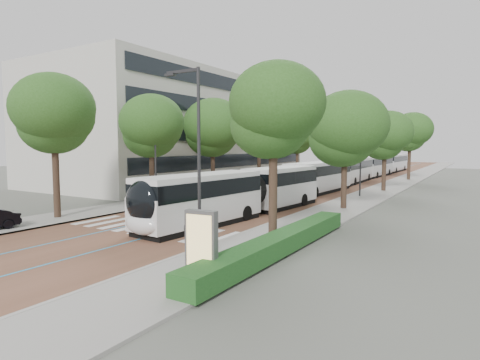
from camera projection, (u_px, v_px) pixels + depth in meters
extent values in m
plane|color=#51544C|center=(137.00, 231.00, 23.07)|extent=(160.00, 160.00, 0.00)
cube|color=brown|center=(346.00, 180.00, 56.99)|extent=(11.00, 140.00, 0.02)
cube|color=gray|center=(297.00, 177.00, 60.91)|extent=(4.00, 140.00, 0.12)
cube|color=gray|center=(402.00, 182.00, 53.07)|extent=(4.00, 140.00, 0.12)
cube|color=gray|center=(309.00, 178.00, 59.91)|extent=(0.20, 140.00, 0.14)
cube|color=gray|center=(387.00, 181.00, 54.06)|extent=(0.20, 140.00, 0.14)
cube|color=silver|center=(97.00, 220.00, 26.42)|extent=(0.55, 3.60, 0.01)
cube|color=silver|center=(109.00, 222.00, 25.77)|extent=(0.55, 3.60, 0.01)
cube|color=silver|center=(123.00, 224.00, 25.12)|extent=(0.55, 3.60, 0.01)
cube|color=silver|center=(137.00, 226.00, 24.46)|extent=(0.55, 3.60, 0.01)
cube|color=silver|center=(152.00, 228.00, 23.81)|extent=(0.55, 3.60, 0.01)
cube|color=silver|center=(168.00, 230.00, 23.16)|extent=(0.55, 3.60, 0.01)
cube|color=silver|center=(185.00, 233.00, 22.50)|extent=(0.55, 3.60, 0.01)
cube|color=silver|center=(203.00, 236.00, 21.85)|extent=(0.55, 3.60, 0.01)
cube|color=silver|center=(222.00, 238.00, 21.20)|extent=(0.55, 3.60, 0.01)
cube|color=#2587BC|center=(335.00, 179.00, 57.83)|extent=(0.12, 126.00, 0.01)
cube|color=#2587BC|center=(357.00, 180.00, 56.15)|extent=(0.12, 126.00, 0.01)
cube|color=beige|center=(185.00, 130.00, 56.40)|extent=(18.00, 40.00, 14.00)
cube|color=black|center=(239.00, 160.00, 52.02)|extent=(0.12, 38.00, 1.60)
cube|color=black|center=(239.00, 135.00, 51.74)|extent=(0.12, 38.00, 1.60)
cube|color=black|center=(239.00, 110.00, 51.46)|extent=(0.12, 38.00, 1.60)
cube|color=black|center=(239.00, 87.00, 51.20)|extent=(0.12, 38.00, 1.60)
cube|color=#174218|center=(280.00, 242.00, 18.27)|extent=(1.20, 14.00, 0.80)
cylinder|color=#2B2B2E|center=(199.00, 165.00, 16.61)|extent=(0.14, 0.14, 8.00)
cube|color=#2B2B2E|center=(183.00, 71.00, 16.69)|extent=(1.70, 0.12, 0.12)
cube|color=#2B2B2E|center=(170.00, 75.00, 17.06)|extent=(0.50, 0.20, 0.10)
cylinder|color=#2B2B2E|center=(361.00, 154.00, 37.81)|extent=(0.14, 0.14, 8.00)
cube|color=#2B2B2E|center=(353.00, 113.00, 37.89)|extent=(1.70, 0.12, 0.12)
cube|color=#2B2B2E|center=(346.00, 114.00, 38.26)|extent=(0.50, 0.20, 0.10)
cylinder|color=#2B2B2E|center=(155.00, 155.00, 32.68)|extent=(0.14, 0.14, 8.00)
cylinder|color=black|center=(56.00, 183.00, 26.78)|extent=(0.44, 0.44, 4.80)
ellipsoid|color=#254E19|center=(54.00, 117.00, 26.40)|extent=(5.32, 5.32, 4.53)
cylinder|color=black|center=(152.00, 177.00, 34.43)|extent=(0.44, 0.44, 4.48)
ellipsoid|color=#254E19|center=(151.00, 129.00, 34.07)|extent=(5.46, 5.46, 4.64)
cylinder|color=black|center=(213.00, 170.00, 42.05)|extent=(0.44, 0.44, 4.59)
ellipsoid|color=#254E19|center=(213.00, 130.00, 41.69)|extent=(6.37, 6.37, 5.41)
cylinder|color=black|center=(259.00, 165.00, 50.52)|extent=(0.44, 0.44, 4.83)
ellipsoid|color=#254E19|center=(259.00, 130.00, 50.14)|extent=(5.37, 5.37, 4.56)
cylinder|color=black|center=(297.00, 163.00, 60.72)|extent=(0.44, 0.44, 4.34)
ellipsoid|color=#254E19|center=(298.00, 137.00, 60.38)|extent=(5.55, 5.55, 4.72)
cylinder|color=black|center=(330.00, 158.00, 73.40)|extent=(0.44, 0.44, 5.23)
ellipsoid|color=#254E19|center=(331.00, 132.00, 72.99)|extent=(5.66, 5.66, 4.81)
cylinder|color=black|center=(273.00, 197.00, 20.54)|extent=(0.44, 0.44, 4.58)
ellipsoid|color=#254E19|center=(274.00, 115.00, 20.18)|extent=(4.81, 4.81, 4.09)
cylinder|color=black|center=(344.00, 182.00, 30.73)|extent=(0.44, 0.44, 4.19)
ellipsoid|color=#254E19|center=(345.00, 132.00, 30.40)|extent=(5.97, 5.97, 5.07)
cylinder|color=black|center=(384.00, 172.00, 42.61)|extent=(0.44, 0.44, 4.07)
ellipsoid|color=#254E19|center=(385.00, 138.00, 42.29)|extent=(5.19, 5.19, 4.41)
cylinder|color=black|center=(409.00, 164.00, 56.16)|extent=(0.44, 0.44, 4.64)
ellipsoid|color=#254E19|center=(410.00, 134.00, 55.79)|extent=(5.52, 5.52, 4.69)
cylinder|color=black|center=(250.00, 190.00, 28.45)|extent=(2.37, 1.09, 2.30)
cube|color=silver|center=(201.00, 206.00, 24.39)|extent=(3.28, 9.54, 1.82)
cube|color=black|center=(201.00, 187.00, 24.29)|extent=(3.31, 9.36, 0.97)
cube|color=silver|center=(201.00, 177.00, 24.23)|extent=(3.22, 9.35, 0.31)
cube|color=black|center=(201.00, 223.00, 24.48)|extent=(3.20, 9.16, 0.35)
cube|color=silver|center=(281.00, 191.00, 31.95)|extent=(3.15, 7.92, 1.82)
cube|color=black|center=(281.00, 177.00, 31.85)|extent=(3.17, 7.77, 0.97)
cube|color=silver|center=(281.00, 169.00, 31.80)|extent=(3.08, 7.77, 0.31)
cube|color=black|center=(281.00, 205.00, 32.05)|extent=(3.07, 7.61, 0.35)
ellipsoid|color=black|center=(142.00, 202.00, 20.69)|extent=(2.43, 1.30, 2.28)
ellipsoid|color=silver|center=(142.00, 224.00, 20.75)|extent=(2.43, 1.20, 1.14)
cylinder|color=black|center=(161.00, 222.00, 23.30)|extent=(0.38, 1.02, 1.00)
cylinder|color=black|center=(189.00, 226.00, 21.96)|extent=(0.38, 1.02, 1.00)
cylinder|color=black|center=(279.00, 198.00, 34.03)|extent=(0.38, 1.02, 1.00)
cylinder|color=black|center=(303.00, 200.00, 32.69)|extent=(0.38, 1.02, 1.00)
cylinder|color=black|center=(219.00, 210.00, 27.59)|extent=(0.38, 1.02, 1.00)
cylinder|color=black|center=(246.00, 213.00, 26.25)|extent=(0.38, 1.02, 1.00)
cube|color=silver|center=(319.00, 181.00, 41.57)|extent=(3.04, 12.10, 1.82)
cube|color=black|center=(320.00, 170.00, 41.47)|extent=(3.07, 11.86, 0.97)
cube|color=silver|center=(320.00, 164.00, 41.41)|extent=(2.98, 11.86, 0.31)
cube|color=black|center=(319.00, 191.00, 41.66)|extent=(2.96, 11.62, 0.35)
ellipsoid|color=black|center=(294.00, 177.00, 36.69)|extent=(2.40, 1.20, 2.28)
ellipsoid|color=silver|center=(294.00, 190.00, 36.74)|extent=(2.39, 1.10, 1.14)
cylinder|color=black|center=(294.00, 191.00, 39.30)|extent=(0.34, 1.01, 1.00)
cylinder|color=black|center=(315.00, 192.00, 38.04)|extent=(0.34, 1.01, 1.00)
cylinder|color=black|center=(323.00, 184.00, 45.40)|extent=(0.34, 1.01, 1.00)
cylinder|color=black|center=(343.00, 186.00, 44.13)|extent=(0.34, 1.01, 1.00)
cube|color=silver|center=(353.00, 173.00, 52.96)|extent=(2.79, 12.06, 1.82)
cube|color=black|center=(353.00, 164.00, 52.86)|extent=(2.83, 11.82, 0.97)
cube|color=silver|center=(353.00, 160.00, 52.80)|extent=(2.74, 11.82, 0.31)
cube|color=black|center=(353.00, 181.00, 53.05)|extent=(2.73, 11.58, 0.35)
ellipsoid|color=black|center=(340.00, 170.00, 47.86)|extent=(2.38, 1.16, 2.28)
ellipsoid|color=silver|center=(340.00, 179.00, 47.92)|extent=(2.37, 1.06, 1.14)
cylinder|color=black|center=(336.00, 180.00, 50.49)|extent=(0.32, 1.01, 1.00)
cylinder|color=black|center=(354.00, 181.00, 49.36)|extent=(0.32, 1.01, 1.00)
cylinder|color=black|center=(352.00, 176.00, 56.86)|extent=(0.32, 1.01, 1.00)
cylinder|color=black|center=(368.00, 177.00, 55.73)|extent=(0.32, 1.01, 1.00)
cube|color=silver|center=(376.00, 168.00, 63.56)|extent=(2.90, 12.08, 1.82)
cube|color=black|center=(376.00, 161.00, 63.46)|extent=(2.93, 11.84, 0.97)
cube|color=silver|center=(376.00, 157.00, 63.40)|extent=(2.84, 11.83, 0.31)
cube|color=black|center=(375.00, 175.00, 63.65)|extent=(2.83, 11.60, 0.35)
ellipsoid|color=black|center=(365.00, 165.00, 58.63)|extent=(2.39, 1.18, 2.28)
ellipsoid|color=silver|center=(365.00, 173.00, 58.69)|extent=(2.38, 1.08, 1.14)
cylinder|color=black|center=(362.00, 174.00, 61.26)|extent=(0.33, 1.01, 1.00)
cylinder|color=black|center=(377.00, 175.00, 60.01)|extent=(0.33, 1.01, 1.00)
cylinder|color=black|center=(375.00, 172.00, 67.40)|extent=(0.33, 1.01, 1.00)
cylinder|color=black|center=(389.00, 172.00, 66.15)|extent=(0.33, 1.01, 1.00)
cube|color=silver|center=(394.00, 165.00, 74.99)|extent=(2.80, 12.06, 1.82)
cube|color=black|center=(394.00, 159.00, 74.89)|extent=(2.83, 11.82, 0.97)
cube|color=silver|center=(394.00, 155.00, 74.84)|extent=(2.74, 11.82, 0.31)
cube|color=black|center=(394.00, 171.00, 75.09)|extent=(2.74, 11.58, 0.35)
ellipsoid|color=black|center=(386.00, 162.00, 70.04)|extent=(2.38, 1.16, 2.28)
ellipsoid|color=silver|center=(386.00, 168.00, 70.10)|extent=(2.37, 1.06, 1.14)
cylinder|color=black|center=(383.00, 170.00, 72.67)|extent=(0.32, 1.01, 1.00)
cylinder|color=black|center=(396.00, 170.00, 71.44)|extent=(0.32, 1.01, 1.00)
cylinder|color=black|center=(392.00, 168.00, 78.84)|extent=(0.32, 1.01, 1.00)
cylinder|color=black|center=(404.00, 168.00, 77.62)|extent=(0.32, 1.01, 1.00)
cube|color=#59595B|center=(202.00, 274.00, 14.51)|extent=(0.61, 0.53, 0.37)
cube|color=#59595B|center=(201.00, 240.00, 14.40)|extent=(1.24, 0.47, 2.14)
cube|color=#F0CF7F|center=(199.00, 241.00, 14.24)|extent=(1.02, 0.14, 1.86)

